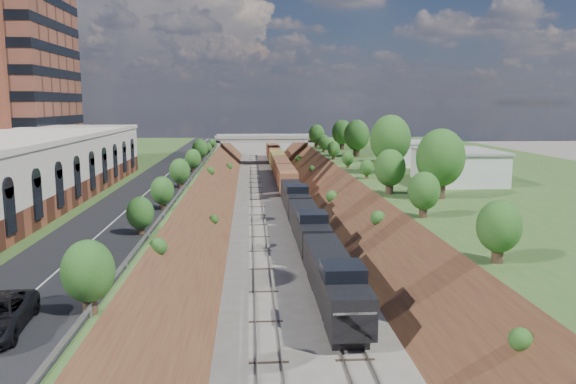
% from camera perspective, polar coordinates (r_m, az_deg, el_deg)
% --- Properties ---
extents(platform_left, '(44.00, 180.00, 5.00)m').
position_cam_1_polar(platform_left, '(85.42, -24.00, -0.37)').
color(platform_left, '#355B25').
rests_on(platform_left, ground).
extents(platform_right, '(44.00, 180.00, 5.00)m').
position_cam_1_polar(platform_right, '(88.16, 20.66, 0.10)').
color(platform_right, '#355B25').
rests_on(platform_right, ground).
extents(embankment_left, '(10.00, 180.00, 10.00)m').
position_cam_1_polar(embankment_left, '(80.98, -9.09, -1.97)').
color(embankment_left, brown).
rests_on(embankment_left, ground).
extents(embankment_right, '(10.00, 180.00, 10.00)m').
position_cam_1_polar(embankment_right, '(81.95, 6.42, -1.78)').
color(embankment_right, brown).
rests_on(embankment_right, ground).
extents(rail_left_track, '(1.58, 180.00, 0.18)m').
position_cam_1_polar(rail_left_track, '(80.63, -3.14, -1.85)').
color(rail_left_track, gray).
rests_on(rail_left_track, ground).
extents(rail_right_track, '(1.58, 180.00, 0.18)m').
position_cam_1_polar(rail_right_track, '(80.86, 0.55, -1.81)').
color(rail_right_track, gray).
rests_on(rail_right_track, ground).
extents(road, '(8.00, 180.00, 0.10)m').
position_cam_1_polar(road, '(80.71, -12.37, 1.53)').
color(road, black).
rests_on(road, platform_left).
extents(guardrail, '(0.10, 171.00, 0.70)m').
position_cam_1_polar(guardrail, '(79.95, -9.49, 1.91)').
color(guardrail, '#99999E').
rests_on(guardrail, platform_left).
extents(commercial_building, '(14.30, 62.30, 7.00)m').
position_cam_1_polar(commercial_building, '(62.53, -26.87, 1.81)').
color(commercial_building, brown).
rests_on(commercial_building, platform_left).
extents(overpass, '(24.50, 8.30, 7.40)m').
position_cam_1_polar(overpass, '(141.60, -2.46, 4.83)').
color(overpass, gray).
rests_on(overpass, ground).
extents(white_building_near, '(9.00, 12.00, 4.00)m').
position_cam_1_polar(white_building_near, '(76.61, 16.84, 2.43)').
color(white_building_near, silver).
rests_on(white_building_near, platform_right).
extents(white_building_far, '(8.00, 10.00, 3.60)m').
position_cam_1_polar(white_building_far, '(97.27, 12.00, 3.83)').
color(white_building_far, silver).
rests_on(white_building_far, platform_right).
extents(tree_right_large, '(5.25, 5.25, 7.61)m').
position_cam_1_polar(tree_right_large, '(62.94, 15.24, 3.32)').
color(tree_right_large, '#473323').
rests_on(tree_right_large, platform_right).
extents(tree_left_crest, '(2.45, 2.45, 3.55)m').
position_cam_1_polar(tree_left_crest, '(40.87, -15.42, -2.97)').
color(tree_left_crest, '#473323').
rests_on(tree_left_crest, platform_left).
extents(freight_train, '(2.89, 132.44, 4.55)m').
position_cam_1_polar(freight_train, '(101.51, -0.39, 1.79)').
color(freight_train, black).
rests_on(freight_train, ground).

